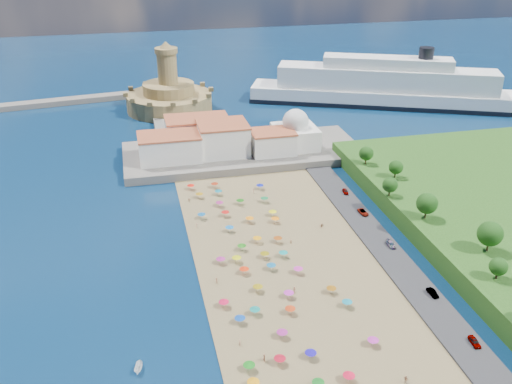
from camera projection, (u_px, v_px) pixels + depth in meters
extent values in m
plane|color=#071938|center=(262.00, 260.00, 152.81)|extent=(700.00, 700.00, 0.00)
cube|color=#59544C|center=(243.00, 153.00, 218.25)|extent=(90.00, 36.00, 3.00)
cube|color=#59544C|center=(176.00, 128.00, 244.64)|extent=(18.00, 70.00, 2.40)
cube|color=silver|center=(170.00, 148.00, 206.46)|extent=(22.00, 14.00, 9.00)
cube|color=silver|center=(223.00, 139.00, 211.83)|extent=(18.00, 16.00, 11.00)
cube|color=silver|center=(272.00, 143.00, 212.62)|extent=(16.00, 12.00, 8.00)
cube|color=silver|center=(197.00, 131.00, 220.96)|extent=(24.00, 14.00, 10.00)
cube|color=silver|center=(295.00, 137.00, 218.15)|extent=(16.00, 16.00, 8.00)
sphere|color=silver|center=(296.00, 122.00, 215.54)|extent=(10.00, 10.00, 10.00)
cylinder|color=silver|center=(296.00, 112.00, 213.89)|extent=(1.20, 1.20, 1.60)
cylinder|color=#9B864D|center=(170.00, 102.00, 269.75)|extent=(40.00, 40.00, 8.00)
cylinder|color=#9B864D|center=(169.00, 89.00, 266.93)|extent=(24.00, 24.00, 5.00)
cylinder|color=#9B864D|center=(167.00, 68.00, 262.80)|extent=(9.00, 9.00, 14.00)
cylinder|color=#9B864D|center=(166.00, 51.00, 259.24)|extent=(10.40, 10.40, 2.40)
cone|color=#9B864D|center=(166.00, 45.00, 258.06)|extent=(6.00, 6.00, 3.00)
cube|color=black|center=(384.00, 103.00, 278.98)|extent=(127.53, 68.69, 2.09)
cube|color=white|center=(384.00, 97.00, 277.75)|extent=(126.46, 67.93, 7.76)
cube|color=white|center=(386.00, 79.00, 273.82)|extent=(101.30, 54.66, 10.34)
cube|color=white|center=(388.00, 63.00, 270.45)|extent=(60.27, 34.67, 5.17)
cylinder|color=black|center=(426.00, 53.00, 265.51)|extent=(6.90, 6.90, 5.17)
cylinder|color=gray|center=(191.00, 187.00, 191.10)|extent=(0.07, 0.07, 2.00)
cone|color=red|center=(191.00, 185.00, 190.70)|extent=(2.50, 2.50, 0.60)
cylinder|color=gray|center=(224.00, 304.00, 133.26)|extent=(0.07, 0.07, 2.00)
cone|color=red|center=(224.00, 301.00, 132.87)|extent=(2.50, 2.50, 0.60)
cylinder|color=gray|center=(250.00, 220.00, 170.31)|extent=(0.07, 0.07, 2.00)
cone|color=orange|center=(250.00, 217.00, 169.92)|extent=(2.50, 2.50, 0.60)
cylinder|color=gray|center=(253.00, 384.00, 110.38)|extent=(0.07, 0.07, 2.00)
cone|color=orange|center=(253.00, 381.00, 109.99)|extent=(2.50, 2.50, 0.60)
cylinder|color=gray|center=(347.00, 304.00, 133.34)|extent=(0.07, 0.07, 2.00)
cone|color=#107C95|center=(347.00, 301.00, 132.94)|extent=(2.50, 2.50, 0.60)
cylinder|color=gray|center=(271.00, 267.00, 147.35)|extent=(0.07, 0.07, 2.00)
cone|color=#106195|center=(271.00, 264.00, 146.96)|extent=(2.50, 2.50, 0.60)
cylinder|color=gray|center=(280.00, 361.00, 116.24)|extent=(0.07, 0.07, 2.00)
cone|color=#AA0D21|center=(280.00, 357.00, 115.85)|extent=(2.50, 2.50, 0.60)
cylinder|color=gray|center=(218.00, 193.00, 187.20)|extent=(0.07, 0.07, 2.00)
cone|color=#0D697E|center=(218.00, 190.00, 186.81)|extent=(2.50, 2.50, 0.60)
cylinder|color=gray|center=(331.00, 290.00, 138.20)|extent=(0.07, 0.07, 2.00)
cone|color=#8E540C|center=(331.00, 287.00, 137.81)|extent=(2.50, 2.50, 0.60)
cylinder|color=gray|center=(282.00, 334.00, 123.57)|extent=(0.07, 0.07, 2.00)
cone|color=#A42383|center=(282.00, 331.00, 123.18)|extent=(2.50, 2.50, 0.60)
cylinder|color=gray|center=(257.00, 240.00, 159.79)|extent=(0.07, 0.07, 2.00)
cone|color=#F39C0A|center=(257.00, 237.00, 159.40)|extent=(2.50, 2.50, 0.60)
cylinder|color=gray|center=(311.00, 355.00, 117.76)|extent=(0.07, 0.07, 2.00)
cone|color=#190DAC|center=(311.00, 351.00, 117.36)|extent=(2.50, 2.50, 0.60)
cylinder|color=gray|center=(240.00, 320.00, 127.90)|extent=(0.07, 0.07, 2.00)
cone|color=#0C3EA0|center=(240.00, 317.00, 127.51)|extent=(2.50, 2.50, 0.60)
cylinder|color=gray|center=(265.00, 255.00, 152.46)|extent=(0.07, 0.07, 2.00)
cone|color=olive|center=(265.00, 252.00, 152.07)|extent=(2.50, 2.50, 0.60)
cylinder|color=gray|center=(215.00, 185.00, 192.36)|extent=(0.07, 0.07, 2.00)
cone|color=maroon|center=(215.00, 183.00, 191.97)|extent=(2.50, 2.50, 0.60)
cylinder|color=gray|center=(220.00, 204.00, 179.70)|extent=(0.07, 0.07, 2.00)
cone|color=#982069|center=(220.00, 202.00, 179.31)|extent=(2.50, 2.50, 0.60)
cylinder|color=gray|center=(290.00, 311.00, 131.02)|extent=(0.07, 0.07, 2.00)
cone|color=red|center=(290.00, 307.00, 130.63)|extent=(2.50, 2.50, 0.60)
cylinder|color=gray|center=(225.00, 214.00, 173.81)|extent=(0.07, 0.07, 2.00)
cone|color=#B4120E|center=(225.00, 211.00, 173.42)|extent=(2.50, 2.50, 0.60)
cylinder|color=gray|center=(255.00, 311.00, 130.75)|extent=(0.07, 0.07, 2.00)
cone|color=#0D7C73|center=(255.00, 308.00, 130.36)|extent=(2.50, 2.50, 0.60)
cylinder|color=gray|center=(202.00, 216.00, 172.51)|extent=(0.07, 0.07, 2.00)
cone|color=#105793|center=(201.00, 213.00, 172.12)|extent=(2.50, 2.50, 0.60)
cylinder|color=gray|center=(275.00, 220.00, 170.12)|extent=(0.07, 0.07, 2.00)
cone|color=orange|center=(275.00, 218.00, 169.73)|extent=(2.50, 2.50, 0.60)
cylinder|color=gray|center=(264.00, 200.00, 182.45)|extent=(0.07, 0.07, 2.00)
cone|color=#14713B|center=(264.00, 197.00, 182.06)|extent=(2.50, 2.50, 0.60)
cylinder|color=gray|center=(199.00, 196.00, 185.24)|extent=(0.07, 0.07, 2.00)
cone|color=#A0710E|center=(199.00, 193.00, 184.85)|extent=(2.50, 2.50, 0.60)
cylinder|color=gray|center=(349.00, 378.00, 111.92)|extent=(0.07, 0.07, 2.00)
cone|color=red|center=(349.00, 374.00, 111.52)|extent=(2.50, 2.50, 0.60)
cylinder|color=gray|center=(258.00, 289.00, 138.80)|extent=(0.07, 0.07, 2.00)
cone|color=#917A0D|center=(258.00, 285.00, 138.41)|extent=(2.50, 2.50, 0.60)
cylinder|color=gray|center=(242.00, 248.00, 156.06)|extent=(0.07, 0.07, 2.00)
cone|color=#207514|center=(242.00, 245.00, 155.67)|extent=(2.50, 2.50, 0.60)
cylinder|color=gray|center=(318.00, 384.00, 110.29)|extent=(0.07, 0.07, 2.00)
cone|color=#136D1C|center=(318.00, 381.00, 109.89)|extent=(2.50, 2.50, 0.60)
cylinder|color=gray|center=(221.00, 261.00, 150.02)|extent=(0.07, 0.07, 2.00)
cone|color=#A6237B|center=(221.00, 258.00, 149.62)|extent=(2.50, 2.50, 0.60)
cylinder|color=gray|center=(278.00, 240.00, 159.76)|extent=(0.07, 0.07, 2.00)
cone|color=#9A420E|center=(278.00, 237.00, 159.37)|extent=(2.50, 2.50, 0.60)
cylinder|color=gray|center=(289.00, 295.00, 136.54)|extent=(0.07, 0.07, 2.00)
cone|color=#C42AB3|center=(289.00, 292.00, 136.15)|extent=(2.50, 2.50, 0.60)
cylinder|color=gray|center=(260.00, 187.00, 191.24)|extent=(0.07, 0.07, 2.00)
cone|color=#0C18A2|center=(260.00, 184.00, 190.85)|extent=(2.50, 2.50, 0.60)
cylinder|color=gray|center=(244.00, 271.00, 145.75)|extent=(0.07, 0.07, 2.00)
cone|color=red|center=(244.00, 268.00, 145.36)|extent=(2.50, 2.50, 0.60)
cylinder|color=gray|center=(273.00, 213.00, 174.09)|extent=(0.07, 0.07, 2.00)
cone|color=#D8D00B|center=(273.00, 211.00, 173.70)|extent=(2.50, 2.50, 0.60)
cylinder|color=gray|center=(249.00, 367.00, 114.56)|extent=(0.07, 0.07, 2.00)
cone|color=#157817|center=(249.00, 364.00, 114.17)|extent=(2.50, 2.50, 0.60)
cylinder|color=gray|center=(283.00, 254.00, 152.89)|extent=(0.07, 0.07, 2.00)
cone|color=#0E8885|center=(283.00, 251.00, 152.50)|extent=(2.50, 2.50, 0.60)
cylinder|color=gray|center=(229.00, 229.00, 165.32)|extent=(0.07, 0.07, 2.00)
cone|color=#0D62B3|center=(229.00, 226.00, 164.92)|extent=(2.50, 2.50, 0.60)
cylinder|color=gray|center=(373.00, 342.00, 121.29)|extent=(0.07, 0.07, 2.00)
cone|color=#BE28A7|center=(373.00, 339.00, 120.90)|extent=(2.50, 2.50, 0.60)
cylinder|color=gray|center=(298.00, 271.00, 145.86)|extent=(0.07, 0.07, 2.00)
cone|color=#CA2BA3|center=(298.00, 268.00, 145.47)|extent=(2.50, 2.50, 0.60)
cylinder|color=gray|center=(237.00, 259.00, 150.61)|extent=(0.07, 0.07, 2.00)
cone|color=#C9CB0B|center=(237.00, 257.00, 150.22)|extent=(2.50, 2.50, 0.60)
cylinder|color=gray|center=(240.00, 202.00, 181.05)|extent=(0.07, 0.07, 2.00)
cone|color=#186812|center=(240.00, 199.00, 180.66)|extent=(2.50, 2.50, 0.60)
imported|color=tan|center=(406.00, 379.00, 111.67)|extent=(1.07, 1.07, 1.83)
imported|color=tan|center=(291.00, 242.00, 159.35)|extent=(0.67, 0.69, 1.59)
imported|color=tan|center=(189.00, 200.00, 182.79)|extent=(0.98, 0.84, 1.57)
imported|color=tan|center=(264.00, 358.00, 117.15)|extent=(1.34, 1.68, 1.79)
imported|color=tan|center=(294.00, 290.00, 138.46)|extent=(0.91, 0.59, 1.85)
imported|color=tan|center=(197.00, 225.00, 167.77)|extent=(0.96, 1.16, 1.56)
imported|color=tan|center=(240.00, 343.00, 121.40)|extent=(0.70, 0.65, 1.60)
imported|color=tan|center=(216.00, 281.00, 141.91)|extent=(0.88, 1.02, 1.82)
imported|color=tan|center=(249.00, 219.00, 171.34)|extent=(0.92, 1.00, 1.67)
imported|color=tan|center=(253.00, 191.00, 188.65)|extent=(1.11, 1.40, 1.89)
imported|color=tan|center=(322.00, 226.00, 167.54)|extent=(1.50, 0.66, 1.57)
imported|color=white|center=(139.00, 368.00, 115.01)|extent=(2.28, 4.00, 1.46)
imported|color=gray|center=(433.00, 293.00, 137.07)|extent=(1.56, 4.01, 1.30)
imported|color=gray|center=(475.00, 342.00, 121.27)|extent=(1.88, 3.97, 1.31)
imported|color=gray|center=(391.00, 244.00, 157.53)|extent=(1.82, 4.32, 1.25)
imported|color=gray|center=(363.00, 212.00, 174.70)|extent=(2.44, 4.62, 1.24)
imported|color=gray|center=(346.00, 191.00, 187.82)|extent=(1.86, 3.87, 1.28)
cylinder|color=#382314|center=(497.00, 274.00, 133.80)|extent=(0.50, 0.50, 2.42)
sphere|color=#14380F|center=(499.00, 266.00, 132.85)|extent=(4.35, 4.35, 4.35)
cylinder|color=#382314|center=(488.00, 245.00, 144.76)|extent=(0.50, 0.50, 3.58)
sphere|color=#14380F|center=(490.00, 234.00, 143.36)|extent=(6.44, 6.44, 6.44)
cylinder|color=#382314|center=(426.00, 213.00, 160.63)|extent=(0.50, 0.50, 3.36)
sphere|color=#14380F|center=(427.00, 203.00, 159.31)|extent=(6.04, 6.04, 6.04)
cylinder|color=#382314|center=(389.00, 192.00, 173.82)|extent=(0.50, 0.50, 2.61)
sphere|color=#14380F|center=(390.00, 185.00, 172.80)|extent=(4.69, 4.69, 4.69)
cylinder|color=#382314|center=(395.00, 174.00, 186.11)|extent=(0.50, 0.50, 2.59)
sphere|color=#14380F|center=(396.00, 167.00, 185.10)|extent=(4.67, 4.67, 4.67)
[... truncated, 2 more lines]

